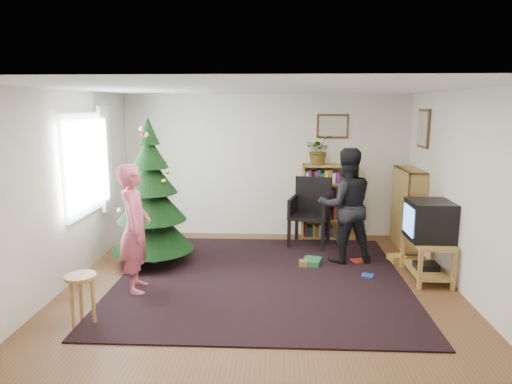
{
  "coord_description": "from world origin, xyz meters",
  "views": [
    {
      "loc": [
        0.2,
        -5.52,
        2.3
      ],
      "look_at": [
        -0.1,
        0.8,
        1.1
      ],
      "focal_mm": 32.0,
      "sensor_mm": 36.0,
      "label": 1
    }
  ],
  "objects_px": {
    "picture_back": "(333,126)",
    "armchair": "(309,208)",
    "bookshelf_back": "(329,201)",
    "bookshelf_right": "(408,208)",
    "christmas_tree": "(152,205)",
    "tv_stand": "(427,256)",
    "stool": "(81,286)",
    "table_lamp": "(348,154)",
    "potted_plant": "(319,150)",
    "picture_right": "(424,129)",
    "person_standing": "(135,229)",
    "crt_tv": "(429,220)",
    "person_by_chair": "(346,206)"
  },
  "relations": [
    {
      "from": "bookshelf_right",
      "to": "potted_plant",
      "type": "xyz_separation_m",
      "value": [
        -1.43,
        0.49,
        0.89
      ]
    },
    {
      "from": "christmas_tree",
      "to": "bookshelf_back",
      "type": "height_order",
      "value": "christmas_tree"
    },
    {
      "from": "christmas_tree",
      "to": "tv_stand",
      "type": "relative_size",
      "value": 2.48
    },
    {
      "from": "picture_right",
      "to": "tv_stand",
      "type": "bearing_deg",
      "value": -100.92
    },
    {
      "from": "armchair",
      "to": "person_standing",
      "type": "bearing_deg",
      "value": -121.64
    },
    {
      "from": "armchair",
      "to": "person_by_chair",
      "type": "height_order",
      "value": "person_by_chair"
    },
    {
      "from": "bookshelf_back",
      "to": "table_lamp",
      "type": "height_order",
      "value": "table_lamp"
    },
    {
      "from": "potted_plant",
      "to": "christmas_tree",
      "type": "bearing_deg",
      "value": -149.1
    },
    {
      "from": "person_by_chair",
      "to": "picture_right",
      "type": "bearing_deg",
      "value": -160.05
    },
    {
      "from": "picture_right",
      "to": "crt_tv",
      "type": "xyz_separation_m",
      "value": [
        -0.26,
        -1.32,
        -1.14
      ]
    },
    {
      "from": "potted_plant",
      "to": "picture_right",
      "type": "bearing_deg",
      "value": -20.71
    },
    {
      "from": "person_standing",
      "to": "person_by_chair",
      "type": "height_order",
      "value": "person_by_chair"
    },
    {
      "from": "table_lamp",
      "to": "bookshelf_back",
      "type": "bearing_deg",
      "value": 180.0
    },
    {
      "from": "picture_right",
      "to": "christmas_tree",
      "type": "distance_m",
      "value": 4.32
    },
    {
      "from": "bookshelf_right",
      "to": "armchair",
      "type": "distance_m",
      "value": 1.61
    },
    {
      "from": "bookshelf_back",
      "to": "bookshelf_right",
      "type": "bearing_deg",
      "value": -21.87
    },
    {
      "from": "person_standing",
      "to": "potted_plant",
      "type": "height_order",
      "value": "potted_plant"
    },
    {
      "from": "bookshelf_right",
      "to": "person_standing",
      "type": "xyz_separation_m",
      "value": [
        -3.89,
        -2.0,
        0.14
      ]
    },
    {
      "from": "table_lamp",
      "to": "crt_tv",
      "type": "bearing_deg",
      "value": -67.22
    },
    {
      "from": "crt_tv",
      "to": "table_lamp",
      "type": "bearing_deg",
      "value": 112.78
    },
    {
      "from": "bookshelf_back",
      "to": "table_lamp",
      "type": "bearing_deg",
      "value": -0.0
    },
    {
      "from": "bookshelf_back",
      "to": "armchair",
      "type": "bearing_deg",
      "value": -135.81
    },
    {
      "from": "picture_right",
      "to": "crt_tv",
      "type": "bearing_deg",
      "value": -101.04
    },
    {
      "from": "bookshelf_right",
      "to": "table_lamp",
      "type": "distance_m",
      "value": 1.34
    },
    {
      "from": "picture_back",
      "to": "bookshelf_right",
      "type": "xyz_separation_m",
      "value": [
        1.19,
        -0.63,
        -1.29
      ]
    },
    {
      "from": "stool",
      "to": "table_lamp",
      "type": "distance_m",
      "value": 4.85
    },
    {
      "from": "bookshelf_back",
      "to": "potted_plant",
      "type": "bearing_deg",
      "value": 180.0
    },
    {
      "from": "picture_right",
      "to": "table_lamp",
      "type": "distance_m",
      "value": 1.3
    },
    {
      "from": "picture_right",
      "to": "stool",
      "type": "xyz_separation_m",
      "value": [
        -4.33,
        -2.83,
        -1.52
      ]
    },
    {
      "from": "tv_stand",
      "to": "crt_tv",
      "type": "relative_size",
      "value": 1.45
    },
    {
      "from": "person_standing",
      "to": "stool",
      "type": "bearing_deg",
      "value": 149.34
    },
    {
      "from": "christmas_tree",
      "to": "tv_stand",
      "type": "xyz_separation_m",
      "value": [
        3.83,
        -0.4,
        -0.57
      ]
    },
    {
      "from": "christmas_tree",
      "to": "picture_back",
      "type": "bearing_deg",
      "value": 30.81
    },
    {
      "from": "picture_back",
      "to": "bookshelf_right",
      "type": "height_order",
      "value": "picture_back"
    },
    {
      "from": "bookshelf_back",
      "to": "tv_stand",
      "type": "relative_size",
      "value": 1.51
    },
    {
      "from": "picture_back",
      "to": "armchair",
      "type": "bearing_deg",
      "value": -129.41
    },
    {
      "from": "tv_stand",
      "to": "potted_plant",
      "type": "xyz_separation_m",
      "value": [
        -1.31,
        1.91,
        1.23
      ]
    },
    {
      "from": "christmas_tree",
      "to": "bookshelf_back",
      "type": "bearing_deg",
      "value": 29.01
    },
    {
      "from": "crt_tv",
      "to": "potted_plant",
      "type": "bearing_deg",
      "value": 124.28
    },
    {
      "from": "picture_back",
      "to": "armchair",
      "type": "xyz_separation_m",
      "value": [
        -0.41,
        -0.5,
        -1.34
      ]
    },
    {
      "from": "bookshelf_back",
      "to": "bookshelf_right",
      "type": "xyz_separation_m",
      "value": [
        1.23,
        -0.49,
        0.0
      ]
    },
    {
      "from": "table_lamp",
      "to": "picture_right",
      "type": "bearing_deg",
      "value": -29.09
    },
    {
      "from": "picture_right",
      "to": "christmas_tree",
      "type": "bearing_deg",
      "value": -167.3
    },
    {
      "from": "crt_tv",
      "to": "potted_plant",
      "type": "height_order",
      "value": "potted_plant"
    },
    {
      "from": "bookshelf_right",
      "to": "crt_tv",
      "type": "distance_m",
      "value": 1.43
    },
    {
      "from": "picture_back",
      "to": "potted_plant",
      "type": "distance_m",
      "value": 0.48
    },
    {
      "from": "tv_stand",
      "to": "stool",
      "type": "bearing_deg",
      "value": -159.75
    },
    {
      "from": "picture_right",
      "to": "crt_tv",
      "type": "distance_m",
      "value": 1.76
    },
    {
      "from": "stool",
      "to": "table_lamp",
      "type": "height_order",
      "value": "table_lamp"
    },
    {
      "from": "table_lamp",
      "to": "christmas_tree",
      "type": "bearing_deg",
      "value": -153.46
    }
  ]
}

